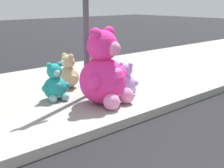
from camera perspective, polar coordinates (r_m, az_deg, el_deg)
sidewalk at (r=6.62m, az=-15.33°, el=-2.83°), size 28.00×4.40×0.15m
sign_pole at (r=6.23m, az=-4.45°, el=13.16°), size 0.56×0.11×3.20m
plush_pink_large at (r=5.86m, az=-1.27°, el=1.71°), size 1.02×0.94×1.35m
plush_brown at (r=7.15m, az=-2.73°, el=1.84°), size 0.52×0.49×0.70m
plush_teal at (r=6.25m, az=-9.51°, el=-0.16°), size 0.53×0.49×0.70m
plush_lime at (r=7.09m, az=2.14°, el=1.02°), size 0.37×0.33×0.48m
plush_lavender at (r=6.56m, az=2.40°, el=0.47°), size 0.45×0.44×0.63m
plush_tan at (r=7.06m, az=-7.52°, el=1.66°), size 0.50×0.55×0.72m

